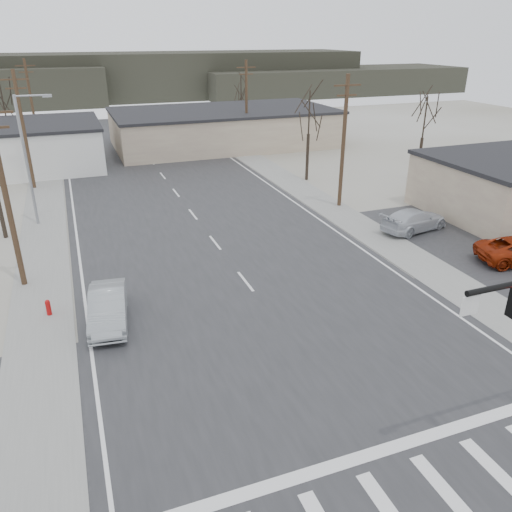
{
  "coord_description": "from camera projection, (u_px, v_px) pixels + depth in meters",
  "views": [
    {
      "loc": [
        -8.16,
        -15.35,
        12.67
      ],
      "look_at": [
        -0.25,
        5.69,
        2.6
      ],
      "focal_mm": 35.0,
      "sensor_mm": 36.0,
      "label": 1
    }
  ],
  "objects": [
    {
      "name": "streetlight_main",
      "position": [
        28.0,
        154.0,
        34.15
      ],
      "size": [
        2.4,
        0.25,
        9.0
      ],
      "color": "gray",
      "rests_on": "ground"
    },
    {
      "name": "tree_left_far",
      "position": [
        2.0,
        99.0,
        53.13
      ],
      "size": [
        3.96,
        3.96,
        8.82
      ],
      "color": "#2D241C",
      "rests_on": "ground"
    },
    {
      "name": "tree_lot",
      "position": [
        425.0,
        120.0,
        44.49
      ],
      "size": [
        3.52,
        3.52,
        7.84
      ],
      "color": "#2D241C",
      "rests_on": "ground"
    },
    {
      "name": "sedan_crossing",
      "position": [
        108.0,
        307.0,
        23.53
      ],
      "size": [
        2.22,
        4.95,
        1.58
      ],
      "primitive_type": "imported",
      "rotation": [
        0.0,
        0.0,
        -0.12
      ],
      "color": "gray",
      "rests_on": "main_road"
    },
    {
      "name": "car_parked_dark_b",
      "position": [
        504.0,
        207.0,
        37.62
      ],
      "size": [
        4.2,
        2.03,
        1.33
      ],
      "primitive_type": "imported",
      "rotation": [
        0.0,
        0.0,
        1.41
      ],
      "color": "black",
      "rests_on": "parking_lot"
    },
    {
      "name": "tree_right_far",
      "position": [
        241.0,
        90.0,
        67.86
      ],
      "size": [
        3.52,
        3.52,
        7.84
      ],
      "color": "#2D241C",
      "rests_on": "ground"
    },
    {
      "name": "upole_right_a",
      "position": [
        344.0,
        140.0,
        37.85
      ],
      "size": [
        2.2,
        0.3,
        10.0
      ],
      "color": "#432B1F",
      "rests_on": "ground"
    },
    {
      "name": "building_right_far",
      "position": [
        224.0,
        127.0,
        60.82
      ],
      "size": [
        26.3,
        14.3,
        4.3
      ],
      "color": "#B7A98B",
      "rests_on": "ground"
    },
    {
      "name": "tree_right_mid",
      "position": [
        309.0,
        115.0,
        44.71
      ],
      "size": [
        3.74,
        3.74,
        8.33
      ],
      "color": "#2D241C",
      "rests_on": "ground"
    },
    {
      "name": "upole_left_b",
      "position": [
        5.0,
        193.0,
        25.33
      ],
      "size": [
        2.2,
        0.3,
        10.0
      ],
      "color": "#432B1F",
      "rests_on": "ground"
    },
    {
      "name": "sidewalk_right",
      "position": [
        317.0,
        200.0,
        41.39
      ],
      "size": [
        3.0,
        90.0,
        0.06
      ],
      "primitive_type": "cube",
      "color": "gray",
      "rests_on": "ground"
    },
    {
      "name": "main_road",
      "position": [
        211.0,
        238.0,
        33.71
      ],
      "size": [
        18.0,
        110.0,
        0.05
      ],
      "primitive_type": "cube",
      "color": "#27282A",
      "rests_on": "ground"
    },
    {
      "name": "fire_hydrant",
      "position": [
        48.0,
        307.0,
        24.28
      ],
      "size": [
        0.24,
        0.24,
        0.87
      ],
      "color": "#A50C0C",
      "rests_on": "ground"
    },
    {
      "name": "car_parked_silver",
      "position": [
        414.0,
        220.0,
        34.64
      ],
      "size": [
        5.54,
        3.16,
        1.51
      ],
      "primitive_type": "imported",
      "rotation": [
        0.0,
        0.0,
        1.78
      ],
      "color": "#B6BAC1",
      "rests_on": "parking_lot"
    },
    {
      "name": "hill_center",
      "position": [
        174.0,
        75.0,
        105.88
      ],
      "size": [
        80.0,
        18.0,
        9.0
      ],
      "primitive_type": "cube",
      "color": "#333026",
      "rests_on": "ground"
    },
    {
      "name": "upole_right_b",
      "position": [
        246.0,
        105.0,
        56.64
      ],
      "size": [
        2.2,
        0.3,
        10.0
      ],
      "color": "#432B1F",
      "rests_on": "ground"
    },
    {
      "name": "ground",
      "position": [
        309.0,
        363.0,
        20.91
      ],
      "size": [
        140.0,
        140.0,
        0.0
      ],
      "primitive_type": "plane",
      "color": "#BBBBB7",
      "rests_on": "ground"
    },
    {
      "name": "hill_right",
      "position": [
        333.0,
        81.0,
        112.72
      ],
      "size": [
        60.0,
        18.0,
        5.5
      ],
      "primitive_type": "cube",
      "color": "#333026",
      "rests_on": "ground"
    },
    {
      "name": "upole_left_d",
      "position": [
        31.0,
        101.0,
        59.49
      ],
      "size": [
        2.2,
        0.3,
        10.0
      ],
      "color": "#432B1F",
      "rests_on": "ground"
    },
    {
      "name": "cross_road",
      "position": [
        309.0,
        363.0,
        20.9
      ],
      "size": [
        90.0,
        10.0,
        0.04
      ],
      "primitive_type": "cube",
      "color": "#27282A",
      "rests_on": "ground"
    },
    {
      "name": "sidewalk_left",
      "position": [
        44.0,
        232.0,
        34.57
      ],
      "size": [
        3.0,
        90.0,
        0.06
      ],
      "primitive_type": "cube",
      "color": "gray",
      "rests_on": "ground"
    },
    {
      "name": "upole_left_c",
      "position": [
        24.0,
        129.0,
        42.41
      ],
      "size": [
        2.2,
        0.3,
        10.0
      ],
      "color": "#432B1F",
      "rests_on": "ground"
    },
    {
      "name": "car_far_b",
      "position": [
        80.0,
        133.0,
        64.84
      ],
      "size": [
        3.32,
        4.73,
        1.49
      ],
      "primitive_type": "imported",
      "rotation": [
        0.0,
        0.0,
        0.39
      ],
      "color": "black",
      "rests_on": "main_road"
    },
    {
      "name": "car_far_a",
      "position": [
        134.0,
        138.0,
        61.55
      ],
      "size": [
        2.91,
        5.66,
        1.57
      ],
      "primitive_type": "imported",
      "rotation": [
        0.0,
        0.0,
        3.28
      ],
      "color": "black",
      "rests_on": "main_road"
    }
  ]
}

